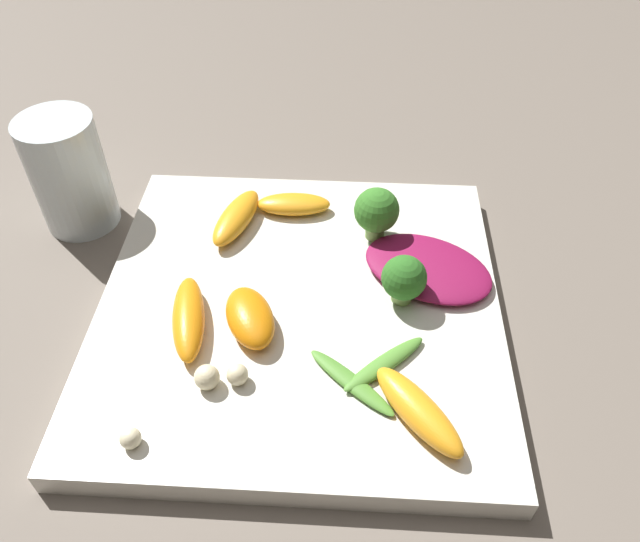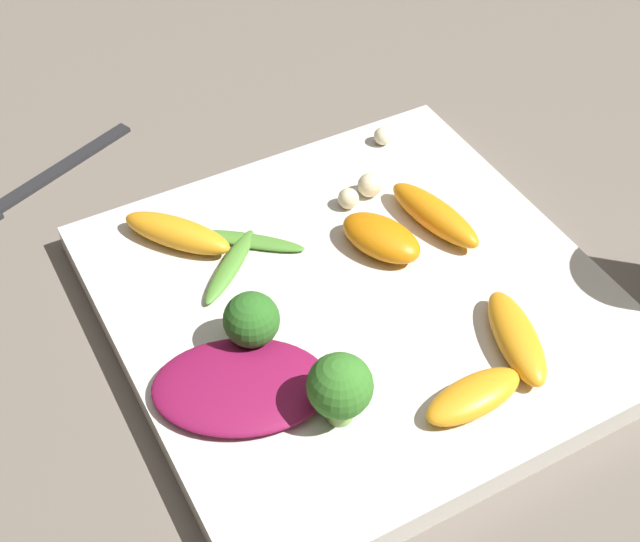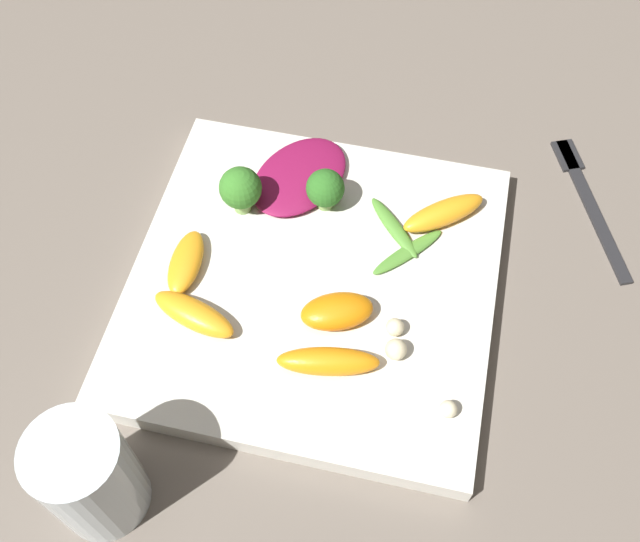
% 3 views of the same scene
% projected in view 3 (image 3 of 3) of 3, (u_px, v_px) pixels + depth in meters
% --- Properties ---
extents(ground_plane, '(2.40, 2.40, 0.00)m').
position_uv_depth(ground_plane, '(313.00, 290.00, 0.64)').
color(ground_plane, '#6B6056').
extents(plate, '(0.30, 0.30, 0.02)m').
position_uv_depth(plate, '(313.00, 284.00, 0.63)').
color(plate, silver).
rests_on(plate, ground_plane).
extents(drinking_glass, '(0.06, 0.06, 0.10)m').
position_uv_depth(drinking_glass, '(89.00, 476.00, 0.51)').
color(drinking_glass, silver).
rests_on(drinking_glass, ground_plane).
extents(fork, '(0.08, 0.16, 0.01)m').
position_uv_depth(fork, '(585.00, 191.00, 0.70)').
color(fork, '#262628').
rests_on(fork, ground_plane).
extents(radicchio_leaf_0, '(0.11, 0.12, 0.01)m').
position_uv_depth(radicchio_leaf_0, '(299.00, 176.00, 0.68)').
color(radicchio_leaf_0, maroon).
rests_on(radicchio_leaf_0, plate).
extents(orange_segment_0, '(0.07, 0.05, 0.02)m').
position_uv_depth(orange_segment_0, '(337.00, 311.00, 0.60)').
color(orange_segment_0, orange).
rests_on(orange_segment_0, plate).
extents(orange_segment_1, '(0.03, 0.07, 0.01)m').
position_uv_depth(orange_segment_1, '(186.00, 262.00, 0.62)').
color(orange_segment_1, orange).
rests_on(orange_segment_1, plate).
extents(orange_segment_2, '(0.08, 0.05, 0.02)m').
position_uv_depth(orange_segment_2, '(194.00, 314.00, 0.60)').
color(orange_segment_2, orange).
rests_on(orange_segment_2, plate).
extents(orange_segment_3, '(0.08, 0.07, 0.02)m').
position_uv_depth(orange_segment_3, '(444.00, 213.00, 0.65)').
color(orange_segment_3, orange).
rests_on(orange_segment_3, plate).
extents(orange_segment_4, '(0.08, 0.04, 0.02)m').
position_uv_depth(orange_segment_4, '(328.00, 361.00, 0.57)').
color(orange_segment_4, orange).
rests_on(orange_segment_4, plate).
extents(broccoli_floret_0, '(0.04, 0.04, 0.05)m').
position_uv_depth(broccoli_floret_0, '(241.00, 189.00, 0.64)').
color(broccoli_floret_0, '#84AD5B').
rests_on(broccoli_floret_0, plate).
extents(broccoli_floret_1, '(0.03, 0.03, 0.04)m').
position_uv_depth(broccoli_floret_1, '(325.00, 189.00, 0.65)').
color(broccoli_floret_1, '#84AD5B').
rests_on(broccoli_floret_1, plate).
extents(arugula_sprig_0, '(0.06, 0.06, 0.01)m').
position_uv_depth(arugula_sprig_0, '(394.00, 227.00, 0.65)').
color(arugula_sprig_0, '#518E33').
rests_on(arugula_sprig_0, plate).
extents(arugula_sprig_1, '(0.06, 0.06, 0.01)m').
position_uv_depth(arugula_sprig_1, '(408.00, 252.00, 0.64)').
color(arugula_sprig_1, '#518E33').
rests_on(arugula_sprig_1, plate).
extents(macadamia_nut_0, '(0.02, 0.02, 0.02)m').
position_uv_depth(macadamia_nut_0, '(396.00, 349.00, 0.58)').
color(macadamia_nut_0, beige).
rests_on(macadamia_nut_0, plate).
extents(macadamia_nut_1, '(0.01, 0.01, 0.01)m').
position_uv_depth(macadamia_nut_1, '(448.00, 409.00, 0.56)').
color(macadamia_nut_1, beige).
rests_on(macadamia_nut_1, plate).
extents(macadamia_nut_2, '(0.01, 0.01, 0.01)m').
position_uv_depth(macadamia_nut_2, '(395.00, 327.00, 0.59)').
color(macadamia_nut_2, beige).
rests_on(macadamia_nut_2, plate).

